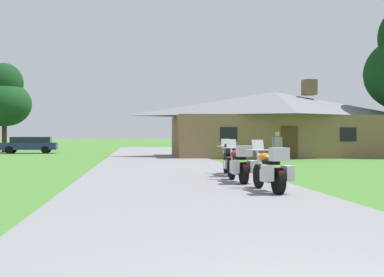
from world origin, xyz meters
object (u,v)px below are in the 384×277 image
motorcycle_orange_nearest_to_camera (271,170)px  tree_left_far (4,98)px  bystander_gray_shirt_near_lodge (277,145)px  parked_navy_suv_far_left (30,144)px  motorcycle_red_second_in_row (239,164)px  motorcycle_silver_farthest_in_row (228,160)px

motorcycle_orange_nearest_to_camera → tree_left_far: 36.85m
bystander_gray_shirt_near_lodge → parked_navy_suv_far_left: 23.25m
motorcycle_red_second_in_row → tree_left_far: 34.47m
motorcycle_silver_farthest_in_row → parked_navy_suv_far_left: size_ratio=0.44×
tree_left_far → parked_navy_suv_far_left: 5.94m
motorcycle_orange_nearest_to_camera → tree_left_far: bearing=110.0°
motorcycle_orange_nearest_to_camera → motorcycle_silver_farthest_in_row: (-0.07, 5.20, 0.01)m
motorcycle_orange_nearest_to_camera → parked_navy_suv_far_left: parked_navy_suv_far_left is taller
motorcycle_orange_nearest_to_camera → tree_left_far: tree_left_far is taller
motorcycle_silver_farthest_in_row → parked_navy_suv_far_left: bearing=120.3°
motorcycle_red_second_in_row → tree_left_far: size_ratio=0.26×
tree_left_far → parked_navy_suv_far_left: size_ratio=1.71×
motorcycle_red_second_in_row → bystander_gray_shirt_near_lodge: bearing=65.5°
motorcycle_silver_farthest_in_row → motorcycle_orange_nearest_to_camera: bearing=-85.1°
motorcycle_orange_nearest_to_camera → motorcycle_red_second_in_row: size_ratio=1.00×
bystander_gray_shirt_near_lodge → parked_navy_suv_far_left: size_ratio=0.36×
motorcycle_red_second_in_row → motorcycle_silver_farthest_in_row: size_ratio=1.00×
bystander_gray_shirt_near_lodge → tree_left_far: size_ratio=0.21×
motorcycle_silver_farthest_in_row → bystander_gray_shirt_near_lodge: 9.88m
motorcycle_red_second_in_row → parked_navy_suv_far_left: (-12.04, 27.67, 0.17)m
motorcycle_orange_nearest_to_camera → motorcycle_red_second_in_row: (-0.25, 2.53, 0.00)m
motorcycle_orange_nearest_to_camera → motorcycle_silver_farthest_in_row: same height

